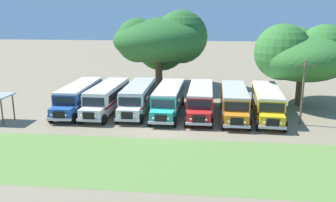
{
  "coord_description": "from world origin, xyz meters",
  "views": [
    {
      "loc": [
        3.86,
        -30.54,
        10.27
      ],
      "look_at": [
        0.0,
        4.13,
        1.6
      ],
      "focal_mm": 37.35,
      "sensor_mm": 36.0,
      "label": 1
    }
  ],
  "objects": [
    {
      "name": "ground_plane",
      "position": [
        0.0,
        0.0,
        0.0
      ],
      "size": [
        220.0,
        220.0,
        0.0
      ],
      "primitive_type": "plane",
      "color": "#84755B"
    },
    {
      "name": "utility_pole",
      "position": [
        12.86,
        2.52,
        3.35
      ],
      "size": [
        1.8,
        0.2,
        6.22
      ],
      "color": "brown",
      "rests_on": "ground_plane"
    },
    {
      "name": "parked_bus_slot_3",
      "position": [
        -0.07,
        5.46,
        1.58
      ],
      "size": [
        2.85,
        10.86,
        2.82
      ],
      "rotation": [
        0.0,
        0.0,
        -1.59
      ],
      "color": "teal",
      "rests_on": "ground_plane"
    },
    {
      "name": "secondary_tree",
      "position": [
        14.58,
        10.84,
        5.83
      ],
      "size": [
        11.13,
        11.62,
        9.33
      ],
      "color": "brown",
      "rests_on": "ground_plane"
    },
    {
      "name": "parked_bus_slot_4",
      "position": [
        3.31,
        5.55,
        1.58
      ],
      "size": [
        2.74,
        10.85,
        2.82
      ],
      "rotation": [
        0.0,
        0.0,
        -1.58
      ],
      "color": "red",
      "rests_on": "ground_plane"
    },
    {
      "name": "parked_bus_slot_0",
      "position": [
        -9.98,
        5.47,
        1.58
      ],
      "size": [
        2.84,
        10.86,
        2.82
      ],
      "rotation": [
        0.0,
        0.0,
        -1.55
      ],
      "color": "#23519E",
      "rests_on": "ground_plane"
    },
    {
      "name": "parked_bus_slot_1",
      "position": [
        -6.82,
        5.47,
        1.58
      ],
      "size": [
        2.93,
        10.87,
        2.82
      ],
      "rotation": [
        0.0,
        0.0,
        -1.6
      ],
      "color": "silver",
      "rests_on": "ground_plane"
    },
    {
      "name": "parked_bus_slot_2",
      "position": [
        -3.49,
        5.93,
        1.58
      ],
      "size": [
        2.78,
        10.85,
        2.82
      ],
      "rotation": [
        0.0,
        0.0,
        -1.56
      ],
      "color": "silver",
      "rests_on": "ground_plane"
    },
    {
      "name": "parked_bus_slot_5",
      "position": [
        6.81,
        5.15,
        1.58
      ],
      "size": [
        2.92,
        10.87,
        2.82
      ],
      "rotation": [
        0.0,
        0.0,
        -1.6
      ],
      "color": "orange",
      "rests_on": "ground_plane"
    },
    {
      "name": "broad_shade_tree",
      "position": [
        -2.58,
        19.37,
        6.62
      ],
      "size": [
        13.18,
        12.84,
        10.92
      ],
      "color": "brown",
      "rests_on": "ground_plane"
    },
    {
      "name": "parked_bus_slot_6",
      "position": [
        10.13,
        5.19,
        1.58
      ],
      "size": [
        3.26,
        10.93,
        2.82
      ],
      "rotation": [
        0.0,
        0.0,
        -1.63
      ],
      "color": "yellow",
      "rests_on": "ground_plane"
    },
    {
      "name": "foreground_grass_strip",
      "position": [
        0.0,
        -7.4,
        0.0
      ],
      "size": [
        80.0,
        9.27,
        0.01
      ],
      "primitive_type": "cube",
      "color": "olive",
      "rests_on": "ground_plane"
    }
  ]
}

